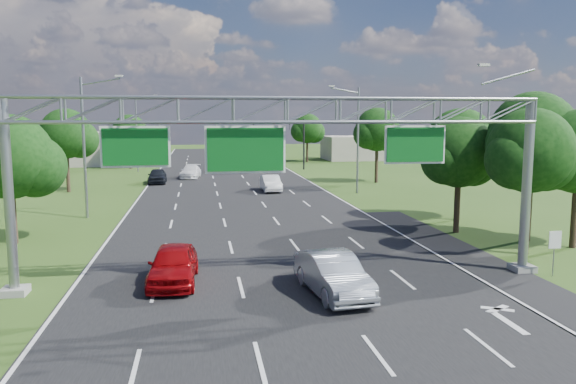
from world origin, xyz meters
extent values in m
plane|color=#2C4A16|center=(0.00, 30.00, 0.00)|extent=(220.00, 220.00, 0.00)
cube|color=black|center=(0.00, 30.00, 0.00)|extent=(18.00, 180.00, 0.02)
cube|color=black|center=(10.20, 14.00, 0.00)|extent=(3.00, 30.00, 0.02)
cube|color=gray|center=(11.50, 12.00, 0.15)|extent=(1.00, 1.00, 0.30)
cylinder|color=gray|center=(11.50, 12.00, 4.00)|extent=(0.44, 0.44, 8.00)
cube|color=gray|center=(-11.00, 12.00, 0.15)|extent=(1.00, 1.00, 0.30)
cylinder|color=gray|center=(-11.00, 12.00, 4.00)|extent=(0.40, 0.40, 8.00)
cylinder|color=gray|center=(10.30, 12.00, 9.00)|extent=(2.54, 0.12, 0.79)
cube|color=beige|center=(9.10, 12.00, 9.50)|extent=(0.50, 0.22, 0.12)
cube|color=white|center=(-6.00, 11.98, 6.00)|extent=(2.80, 0.05, 1.70)
cube|color=#0A5619|center=(-6.00, 11.92, 6.00)|extent=(2.62, 0.05, 1.52)
cube|color=white|center=(-1.50, 11.98, 5.85)|extent=(3.40, 0.05, 2.00)
cube|color=#0A5619|center=(-1.50, 11.92, 5.85)|extent=(3.22, 0.05, 1.82)
cube|color=white|center=(6.00, 11.98, 6.00)|extent=(2.80, 0.05, 1.70)
cube|color=#0A5619|center=(6.00, 11.92, 6.00)|extent=(2.62, 0.05, 1.52)
cylinder|color=gray|center=(12.40, 11.00, 1.00)|extent=(0.06, 0.06, 2.00)
cube|color=white|center=(12.40, 10.97, 1.70)|extent=(0.60, 0.04, 0.80)
cylinder|color=black|center=(11.00, 65.00, 3.50)|extent=(0.24, 0.24, 7.00)
cylinder|color=black|center=(5.00, 65.00, 6.60)|extent=(12.00, 0.18, 0.18)
imported|color=black|center=(-1.00, 65.00, 6.05)|extent=(0.18, 0.22, 1.10)
imported|color=black|center=(4.00, 65.00, 6.05)|extent=(0.18, 0.22, 1.10)
imported|color=black|center=(9.00, 65.00, 6.05)|extent=(0.18, 0.22, 1.10)
cylinder|color=gray|center=(-11.50, 30.00, 5.00)|extent=(0.20, 0.20, 10.00)
cylinder|color=gray|center=(-10.20, 30.00, 9.70)|extent=(2.78, 0.12, 0.60)
cube|color=beige|center=(-8.90, 30.00, 10.10)|extent=(0.55, 0.22, 0.12)
cylinder|color=gray|center=(-11.50, 65.00, 5.00)|extent=(0.20, 0.20, 10.00)
cylinder|color=gray|center=(-10.20, 65.00, 9.70)|extent=(2.78, 0.12, 0.60)
cube|color=beige|center=(-8.90, 65.00, 10.10)|extent=(0.55, 0.22, 0.12)
cylinder|color=gray|center=(11.50, 40.00, 5.00)|extent=(0.20, 0.20, 10.00)
cylinder|color=gray|center=(10.20, 40.00, 9.70)|extent=(2.78, 0.12, 0.60)
cube|color=beige|center=(8.90, 40.00, 10.10)|extent=(0.55, 0.22, 0.12)
cylinder|color=#2D2116|center=(13.50, 15.00, 1.87)|extent=(0.36, 0.36, 3.74)
sphere|color=black|center=(13.50, 15.00, 5.50)|extent=(4.40, 4.40, 4.40)
sphere|color=black|center=(14.60, 15.40, 4.95)|extent=(3.30, 3.30, 3.30)
sphere|color=black|center=(12.51, 14.70, 5.06)|extent=(3.08, 3.08, 3.08)
cylinder|color=#2D2116|center=(15.50, 18.00, 2.09)|extent=(0.36, 0.36, 4.18)
sphere|color=black|center=(15.50, 18.00, 6.18)|extent=(5.00, 5.00, 5.00)
sphere|color=black|center=(16.75, 18.40, 5.55)|extent=(3.75, 3.75, 3.75)
sphere|color=black|center=(14.38, 17.70, 5.68)|extent=(3.50, 3.50, 3.50)
cylinder|color=#2D2116|center=(12.50, 21.00, 1.65)|extent=(0.36, 0.36, 3.30)
sphere|color=black|center=(12.50, 21.00, 5.06)|extent=(4.40, 4.40, 4.40)
sphere|color=black|center=(13.60, 21.40, 4.51)|extent=(3.30, 3.30, 3.30)
sphere|color=black|center=(11.51, 20.70, 4.62)|extent=(3.08, 3.08, 3.08)
cylinder|color=#2D2116|center=(17.00, 16.00, 1.76)|extent=(0.36, 0.36, 3.52)
sphere|color=black|center=(15.96, 15.70, 4.90)|extent=(3.22, 3.22, 3.22)
cylinder|color=#2D2116|center=(14.50, 25.00, 1.76)|extent=(0.36, 0.36, 3.52)
sphere|color=black|center=(14.50, 25.00, 5.44)|extent=(4.80, 4.80, 4.80)
sphere|color=black|center=(15.70, 25.40, 4.84)|extent=(3.60, 3.60, 3.60)
sphere|color=black|center=(13.42, 24.70, 4.96)|extent=(3.36, 3.36, 3.36)
cylinder|color=#2D2116|center=(-14.00, 22.00, 1.54)|extent=(0.36, 0.36, 3.08)
sphere|color=black|center=(-14.00, 22.00, 5.00)|extent=(4.80, 4.80, 4.80)
sphere|color=black|center=(-12.80, 22.40, 4.40)|extent=(3.60, 3.60, 3.60)
cylinder|color=#2D2116|center=(-16.00, 45.00, 1.87)|extent=(0.36, 0.36, 3.74)
sphere|color=black|center=(-16.00, 45.00, 5.66)|extent=(4.80, 4.80, 4.80)
sphere|color=black|center=(-14.80, 45.40, 5.06)|extent=(3.60, 3.60, 3.60)
sphere|color=black|center=(-17.08, 44.70, 5.18)|extent=(3.36, 3.36, 3.36)
cylinder|color=#2D2116|center=(-13.00, 70.00, 1.65)|extent=(0.36, 0.36, 3.30)
sphere|color=black|center=(-13.00, 70.00, 5.22)|extent=(4.80, 4.80, 4.80)
sphere|color=black|center=(-11.80, 70.40, 4.62)|extent=(3.60, 3.60, 3.60)
sphere|color=black|center=(-14.08, 69.70, 4.74)|extent=(3.36, 3.36, 3.36)
cylinder|color=#2D2116|center=(16.00, 48.00, 1.98)|extent=(0.36, 0.36, 3.96)
sphere|color=black|center=(16.00, 48.00, 5.88)|extent=(4.80, 4.80, 4.80)
sphere|color=black|center=(17.20, 48.40, 5.28)|extent=(3.60, 3.60, 3.60)
sphere|color=black|center=(14.92, 47.70, 5.40)|extent=(3.36, 3.36, 3.36)
cylinder|color=#2D2116|center=(14.00, 78.00, 1.76)|extent=(0.36, 0.36, 3.52)
sphere|color=black|center=(14.00, 78.00, 5.44)|extent=(4.80, 4.80, 4.80)
sphere|color=black|center=(15.20, 78.40, 4.84)|extent=(3.60, 3.60, 3.60)
sphere|color=black|center=(12.92, 77.70, 4.96)|extent=(3.36, 3.36, 3.36)
cube|color=#A39889|center=(-22.00, 78.00, 2.50)|extent=(14.00, 10.00, 5.00)
cube|color=#A39889|center=(24.00, 82.00, 2.00)|extent=(12.00, 9.00, 4.00)
imported|color=#8E0609|center=(-4.65, 12.59, 0.85)|extent=(2.25, 5.06, 1.69)
imported|color=#A2A8AD|center=(1.84, 9.95, 0.86)|extent=(2.45, 5.39, 1.71)
imported|color=white|center=(-4.44, 56.31, 0.75)|extent=(2.74, 5.42, 1.51)
imported|color=black|center=(3.87, 65.09, 0.58)|extent=(2.17, 4.31, 1.17)
imported|color=black|center=(-8.00, 51.15, 0.81)|extent=(1.95, 4.79, 1.63)
imported|color=silver|center=(3.48, 42.61, 0.78)|extent=(1.73, 4.79, 1.57)
cube|color=silver|center=(3.32, 66.23, 1.66)|extent=(3.18, 6.29, 3.02)
cube|color=silver|center=(3.32, 62.01, 1.11)|extent=(2.58, 2.49, 2.21)
cylinder|color=black|center=(2.21, 62.21, 0.50)|extent=(0.35, 1.01, 1.01)
cylinder|color=black|center=(4.42, 62.21, 0.50)|extent=(0.35, 1.01, 1.01)
cylinder|color=black|center=(2.21, 68.24, 0.50)|extent=(0.35, 1.01, 1.01)
cylinder|color=black|center=(4.42, 68.24, 0.50)|extent=(0.35, 1.01, 1.01)
camera|label=1|loc=(-3.46, -11.66, 7.19)|focal=35.00mm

